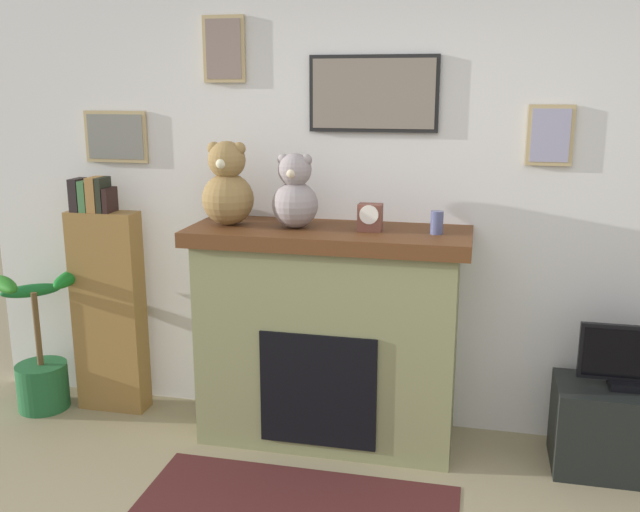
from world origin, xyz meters
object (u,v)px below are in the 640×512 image
object	(u,v)px
television	(632,359)
teddy_bear_tan	(228,188)
candle_jar	(437,223)
fireplace	(328,334)
potted_plant	(41,362)
tv_stand	(624,429)
teddy_bear_cream	(295,195)
mantel_clock	(370,217)
bookshelf	(108,305)

from	to	relation	value
television	teddy_bear_tan	xyz separation A→B (m)	(-2.13, 0.02, 0.80)
candle_jar	fireplace	bearing A→B (deg)	178.22
potted_plant	candle_jar	xyz separation A→B (m)	(2.37, 0.02, 0.97)
tv_stand	television	bearing A→B (deg)	-90.00
teddy_bear_tan	teddy_bear_cream	xyz separation A→B (m)	(0.38, 0.00, -0.03)
potted_plant	mantel_clock	world-z (taller)	mantel_clock
bookshelf	candle_jar	distance (m)	2.04
tv_stand	mantel_clock	bearing A→B (deg)	179.46
potted_plant	television	xyz separation A→B (m)	(3.37, 0.00, 0.31)
potted_plant	candle_jar	size ratio (longest dim) A/B	7.34
teddy_bear_cream	bookshelf	bearing A→B (deg)	175.89
fireplace	teddy_bear_cream	xyz separation A→B (m)	(-0.18, -0.02, 0.78)
mantel_clock	tv_stand	bearing A→B (deg)	-0.54
television	teddy_bear_cream	distance (m)	1.91
bookshelf	television	distance (m)	2.95
potted_plant	television	distance (m)	3.38
bookshelf	potted_plant	bearing A→B (deg)	-165.89
candle_jar	teddy_bear_cream	bearing A→B (deg)	-179.96
candle_jar	mantel_clock	xyz separation A→B (m)	(-0.35, -0.00, 0.01)
teddy_bear_cream	teddy_bear_tan	bearing A→B (deg)	-179.99
teddy_bear_tan	teddy_bear_cream	bearing A→B (deg)	0.01
bookshelf	tv_stand	distance (m)	2.98
candle_jar	mantel_clock	world-z (taller)	mantel_clock
mantel_clock	teddy_bear_tan	world-z (taller)	teddy_bear_tan
candle_jar	teddy_bear_cream	size ratio (longest dim) A/B	0.30
potted_plant	teddy_bear_tan	world-z (taller)	teddy_bear_tan
fireplace	television	bearing A→B (deg)	-1.22
teddy_bear_tan	fireplace	bearing A→B (deg)	1.88
bookshelf	television	size ratio (longest dim) A/B	2.79
tv_stand	mantel_clock	distance (m)	1.71
television	candle_jar	xyz separation A→B (m)	(-1.00, 0.02, 0.65)
potted_plant	television	bearing A→B (deg)	0.08
fireplace	potted_plant	bearing A→B (deg)	-178.78
potted_plant	teddy_bear_tan	distance (m)	1.67
potted_plant	tv_stand	size ratio (longest dim) A/B	1.25
television	teddy_bear_cream	size ratio (longest dim) A/B	1.29
fireplace	teddy_bear_tan	xyz separation A→B (m)	(-0.56, -0.02, 0.80)
fireplace	teddy_bear_cream	world-z (taller)	teddy_bear_cream
potted_plant	teddy_bear_tan	xyz separation A→B (m)	(1.24, 0.02, 1.11)
fireplace	bookshelf	xyz separation A→B (m)	(-1.38, 0.07, 0.05)
tv_stand	teddy_bear_tan	distance (m)	2.44
television	teddy_bear_cream	world-z (taller)	teddy_bear_cream
teddy_bear_cream	tv_stand	bearing A→B (deg)	-0.46
mantel_clock	television	bearing A→B (deg)	-0.60
bookshelf	tv_stand	world-z (taller)	bookshelf
teddy_bear_tan	tv_stand	bearing A→B (deg)	-0.37
teddy_bear_tan	teddy_bear_cream	world-z (taller)	teddy_bear_tan
bookshelf	fireplace	bearing A→B (deg)	-2.82
bookshelf	candle_jar	xyz separation A→B (m)	(1.95, -0.09, 0.61)
potted_plant	candle_jar	distance (m)	2.56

